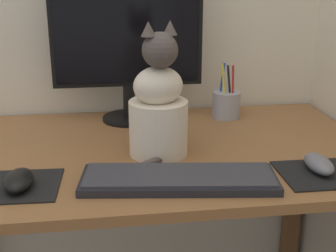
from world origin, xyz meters
name	(u,v)px	position (x,y,z in m)	size (l,w,h in m)	color
desk	(148,181)	(0.00, 0.00, 0.61)	(1.22, 0.70, 0.71)	brown
monitor	(127,37)	(-0.03, 0.26, 0.97)	(0.46, 0.17, 0.47)	black
keyboard	(179,179)	(0.05, -0.22, 0.72)	(0.45, 0.20, 0.02)	black
mousepad_left	(16,186)	(-0.31, -0.19, 0.71)	(0.20, 0.18, 0.00)	black
mousepad_right	(320,174)	(0.38, -0.22, 0.71)	(0.19, 0.17, 0.00)	black
computer_mouse_left	(19,180)	(-0.30, -0.20, 0.73)	(0.06, 0.11, 0.04)	black
computer_mouse_right	(319,164)	(0.38, -0.21, 0.73)	(0.06, 0.11, 0.04)	slate
cat	(159,107)	(0.03, -0.04, 0.84)	(0.19, 0.24, 0.34)	beige
pen_cup	(226,104)	(0.28, 0.24, 0.75)	(0.09, 0.09, 0.17)	#99999E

